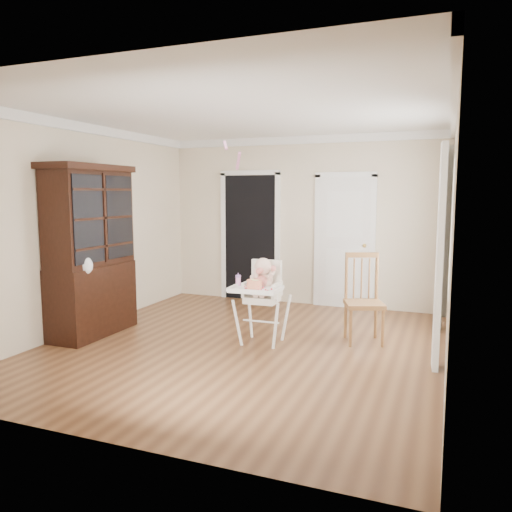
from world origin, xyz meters
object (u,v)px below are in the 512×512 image
at_px(china_cabinet, 91,251).
at_px(dining_chair, 364,301).
at_px(high_chair, 262,292).
at_px(sippy_cup, 238,280).
at_px(cake, 254,284).

bearing_deg(china_cabinet, dining_chair, 15.66).
bearing_deg(high_chair, china_cabinet, -170.55).
height_order(sippy_cup, china_cabinet, china_cabinet).
xyz_separation_m(cake, dining_chair, (1.14, 0.73, -0.26)).
bearing_deg(high_chair, cake, -94.20).
bearing_deg(high_chair, dining_chair, 22.46).
height_order(cake, dining_chair, dining_chair).
xyz_separation_m(cake, sippy_cup, (-0.25, 0.12, 0.02)).
bearing_deg(high_chair, sippy_cup, -158.82).
height_order(high_chair, dining_chair, dining_chair).
relative_size(sippy_cup, china_cabinet, 0.07).
distance_m(cake, dining_chair, 1.38).
distance_m(cake, china_cabinet, 2.18).
bearing_deg(china_cabinet, cake, 5.07).
distance_m(cake, sippy_cup, 0.28).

